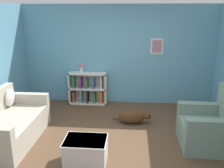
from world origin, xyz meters
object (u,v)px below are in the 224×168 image
couch (7,125)px  vase (81,67)px  recliner_chair (210,127)px  coffee_table (86,151)px  dog (133,116)px  bookshelf (88,89)px

couch → vase: bearing=64.3°
recliner_chair → coffee_table: bearing=-161.0°
recliner_chair → coffee_table: size_ratio=1.58×
dog → vase: (-1.38, 1.16, 0.83)m
couch → vase: (1.02, 2.13, 0.67)m
couch → dog: bearing=22.0°
coffee_table → vase: (-0.62, 2.74, 0.77)m
dog → vase: bearing=140.1°
coffee_table → dog: (0.77, 1.59, -0.06)m
couch → dog: size_ratio=2.07×
couch → bookshelf: bearing=61.1°
couch → vase: 2.46m
bookshelf → recliner_chair: bearing=-37.1°
recliner_chair → vase: bearing=144.8°
couch → recliner_chair: bearing=2.2°
bookshelf → recliner_chair: recliner_chair is taller
vase → recliner_chair: bearing=-35.2°
coffee_table → bookshelf: bearing=99.3°
coffee_table → vase: size_ratio=2.83×
coffee_table → dog: 1.76m
couch → bookshelf: 2.46m
couch → bookshelf: size_ratio=1.81×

